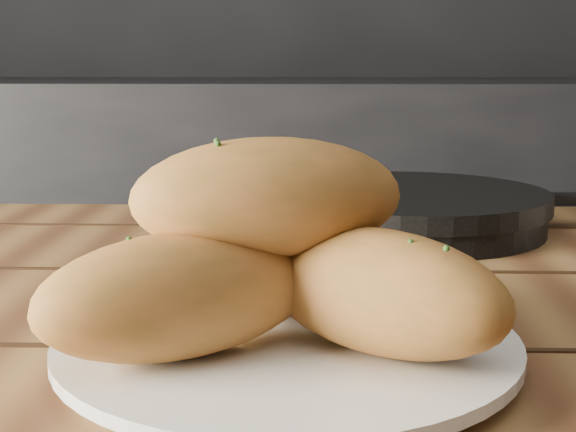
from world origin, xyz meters
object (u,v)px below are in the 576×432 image
Objects in this scene: table at (437,428)px; skillet at (409,209)px; bread_rolls at (277,259)px; plate at (287,347)px.

table is 3.12× the size of skillet.
table is 0.24m from bread_rolls.
plate is at bearing 30.96° from bread_rolls.
plate is 0.65× the size of skillet.
bread_rolls reaches higher than plate.
plate is 0.06m from bread_rolls.
bread_rolls is 0.44m from skillet.
plate reaches higher than table.
bread_rolls is (-0.12, -0.13, 0.17)m from table.
plate is 0.43m from skillet.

